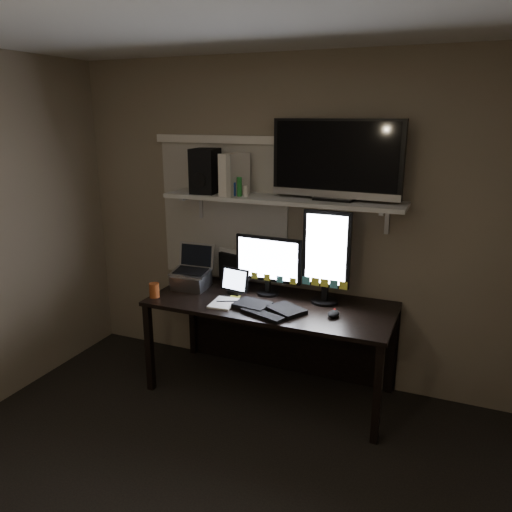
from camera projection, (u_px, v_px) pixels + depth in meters
The scene contains 18 objects.
back_wall at pixel (288, 223), 3.87m from camera, with size 3.60×3.60×0.00m, color #7A6C57.
window_blinds at pixel (224, 212), 4.05m from camera, with size 1.10×0.02×1.10m, color beige.
desk at pixel (276, 318), 3.84m from camera, with size 1.80×0.75×0.73m.
wall_shelf at pixel (281, 199), 3.66m from camera, with size 1.80×0.35×0.03m, color silver.
monitor_landscape at pixel (268, 265), 3.79m from camera, with size 0.53×0.06×0.46m, color black.
monitor_portrait at pixel (326, 257), 3.58m from camera, with size 0.35×0.07×0.70m, color black.
keyboard at pixel (269, 308), 3.54m from camera, with size 0.51×0.20×0.03m, color black.
mouse at pixel (334, 314), 3.41m from camera, with size 0.07×0.11×0.04m, color black.
notepad at pixel (223, 303), 3.65m from camera, with size 0.17×0.23×0.01m, color silver.
tablet at pixel (235, 281), 3.83m from camera, with size 0.24×0.10×0.21m, color black.
file_sorter at pixel (232, 266), 4.10m from camera, with size 0.21×0.09×0.26m, color black.
laptop at pixel (191, 268), 3.93m from camera, with size 0.30×0.25×0.34m, color #A8A8AD.
cup at pixel (154, 290), 3.77m from camera, with size 0.08×0.08×0.11m, color #9D441C.
sticky_notes at pixel (235, 302), 3.68m from camera, with size 0.33×0.24×0.00m, color #FDFF45, non-canonical shape.
tv at pixel (336, 160), 3.47m from camera, with size 0.93×0.17×0.56m, color black.
game_console at pixel (234, 174), 3.72m from camera, with size 0.08×0.26×0.31m, color silver.
speaker at pixel (205, 171), 3.82m from camera, with size 0.18×0.23×0.34m, color black.
bottles at pixel (236, 186), 3.69m from camera, with size 0.23×0.05×0.14m, color #A50F0C, non-canonical shape.
Camera 1 is at (1.22, -1.80, 2.07)m, focal length 35.00 mm.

